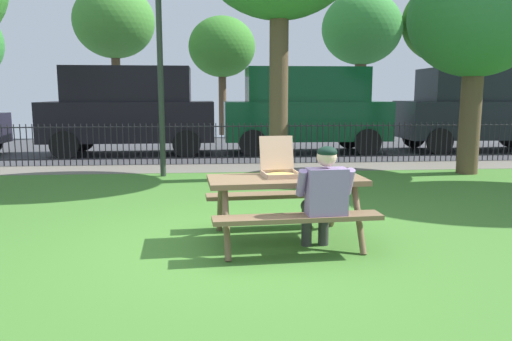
% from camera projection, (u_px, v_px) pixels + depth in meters
% --- Properties ---
extents(ground, '(28.00, 10.67, 0.02)m').
position_uv_depth(ground, '(239.00, 216.00, 7.10)').
color(ground, '#437B2D').
extents(cobblestone_walkway, '(28.00, 1.40, 0.01)m').
position_uv_depth(cobblestone_walkway, '(229.00, 168.00, 11.66)').
color(cobblestone_walkway, slate).
extents(street_asphalt, '(28.00, 7.54, 0.01)m').
position_uv_depth(street_asphalt, '(224.00, 147.00, 16.06)').
color(street_asphalt, '#424247').
extents(picnic_table_foreground, '(1.89, 1.59, 0.79)m').
position_uv_depth(picnic_table_foreground, '(286.00, 192.00, 5.77)').
color(picnic_table_foreground, brown).
rests_on(picnic_table_foreground, ground).
extents(pizza_box_open, '(0.45, 0.51, 0.46)m').
position_uv_depth(pizza_box_open, '(279.00, 168.00, 5.85)').
color(pizza_box_open, tan).
rests_on(pizza_box_open, picnic_table_foreground).
extents(pizza_slice_on_table, '(0.23, 0.25, 0.02)m').
position_uv_depth(pizza_slice_on_table, '(314.00, 175.00, 5.89)').
color(pizza_slice_on_table, '#F4CE60').
rests_on(pizza_slice_on_table, picnic_table_foreground).
extents(adult_at_table, '(0.62, 0.61, 1.19)m').
position_uv_depth(adult_at_table, '(324.00, 195.00, 5.32)').
color(adult_at_table, '#343434').
rests_on(adult_at_table, ground).
extents(iron_fence_streetside, '(19.59, 0.03, 1.01)m').
position_uv_depth(iron_fence_streetside, '(227.00, 143.00, 12.27)').
color(iron_fence_streetside, black).
rests_on(iron_fence_streetside, ground).
extents(lamp_post_walkway, '(0.28, 0.28, 4.27)m').
position_uv_depth(lamp_post_walkway, '(160.00, 51.00, 10.09)').
color(lamp_post_walkway, '#2D382D').
rests_on(lamp_post_walkway, ground).
extents(tree_midground_left, '(2.83, 2.83, 4.61)m').
position_uv_depth(tree_midground_left, '(477.00, 18.00, 10.36)').
color(tree_midground_left, brown).
rests_on(tree_midground_left, ground).
extents(parked_car_left, '(4.74, 2.15, 2.46)m').
position_uv_depth(parked_car_left, '(130.00, 109.00, 14.02)').
color(parked_car_left, black).
rests_on(parked_car_left, ground).
extents(parked_car_center, '(4.70, 2.08, 2.46)m').
position_uv_depth(parked_car_center, '(305.00, 108.00, 14.45)').
color(parked_car_center, '#0F4727').
rests_on(parked_car_center, ground).
extents(parked_car_right, '(4.75, 2.17, 2.46)m').
position_uv_depth(parked_car_right, '(480.00, 108.00, 14.90)').
color(parked_car_right, black).
rests_on(parked_car_right, ground).
extents(far_tree_midleft, '(3.22, 3.22, 6.02)m').
position_uv_depth(far_tree_midleft, '(114.00, 22.00, 19.81)').
color(far_tree_midleft, brown).
rests_on(far_tree_midleft, ground).
extents(far_tree_center, '(2.73, 2.73, 4.84)m').
position_uv_depth(far_tree_center, '(222.00, 48.00, 20.32)').
color(far_tree_center, brown).
rests_on(far_tree_center, ground).
extents(far_tree_midright, '(3.33, 3.33, 5.91)m').
position_uv_depth(far_tree_midright, '(362.00, 30.00, 20.69)').
color(far_tree_midright, brown).
rests_on(far_tree_midright, ground).
extents(far_tree_right, '(3.82, 3.82, 6.43)m').
position_uv_depth(far_tree_right, '(448.00, 23.00, 20.96)').
color(far_tree_right, brown).
rests_on(far_tree_right, ground).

